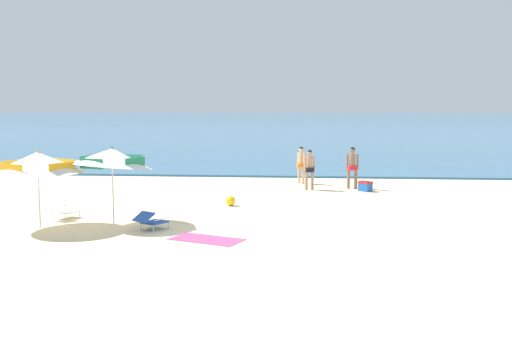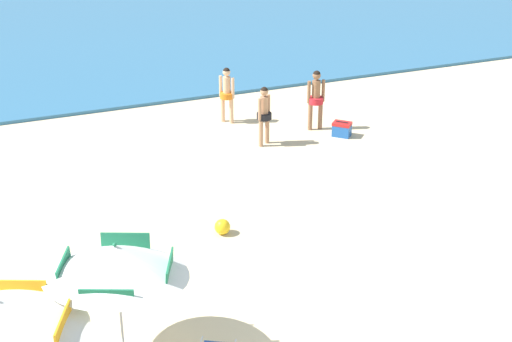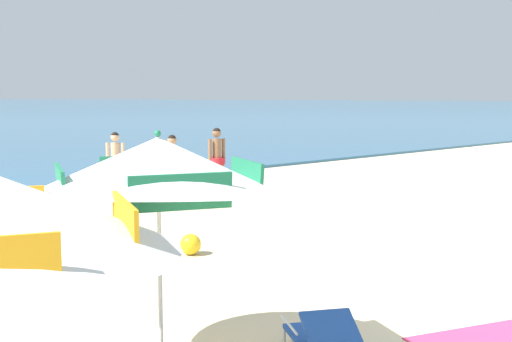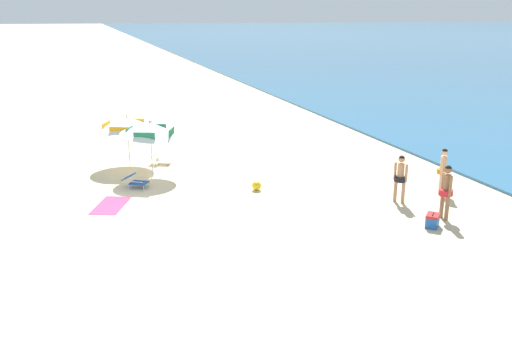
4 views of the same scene
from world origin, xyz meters
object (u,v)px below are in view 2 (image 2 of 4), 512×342
(beach_umbrella_striped_main, at_px, (116,261))
(person_standing_near_shore, at_px, (264,112))
(beach_ball, at_px, (222,227))
(person_wading_in, at_px, (316,96))
(person_standing_beside, at_px, (227,91))
(cooler_box, at_px, (342,129))

(beach_umbrella_striped_main, height_order, person_standing_near_shore, beach_umbrella_striped_main)
(beach_umbrella_striped_main, height_order, beach_ball, beach_umbrella_striped_main)
(person_wading_in, bearing_deg, person_standing_near_shore, -164.20)
(beach_ball, bearing_deg, beach_umbrella_striped_main, -130.74)
(person_standing_near_shore, bearing_deg, beach_umbrella_striped_main, -126.41)
(person_standing_near_shore, relative_size, person_standing_beside, 1.00)
(beach_umbrella_striped_main, relative_size, person_wading_in, 1.89)
(person_standing_near_shore, height_order, beach_ball, person_standing_near_shore)
(beach_umbrella_striped_main, bearing_deg, person_standing_beside, 61.22)
(cooler_box, bearing_deg, person_standing_near_shore, 173.93)
(beach_umbrella_striped_main, relative_size, person_standing_beside, 1.99)
(person_wading_in, bearing_deg, person_standing_beside, 146.02)
(beach_umbrella_striped_main, distance_m, person_standing_near_shore, 9.42)
(person_standing_near_shore, relative_size, beach_ball, 4.85)
(beach_ball, bearing_deg, person_standing_beside, 69.30)
(person_standing_near_shore, distance_m, person_standing_beside, 1.96)
(cooler_box, distance_m, beach_ball, 6.29)
(person_standing_near_shore, bearing_deg, person_standing_beside, 100.62)
(beach_umbrella_striped_main, height_order, person_standing_beside, beach_umbrella_striped_main)
(beach_ball, bearing_deg, person_wading_in, 46.59)
(person_standing_beside, distance_m, cooler_box, 3.45)
(beach_umbrella_striped_main, relative_size, person_standing_near_shore, 2.00)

